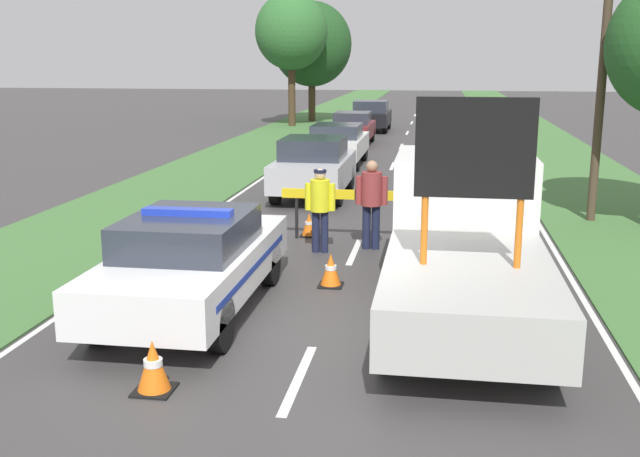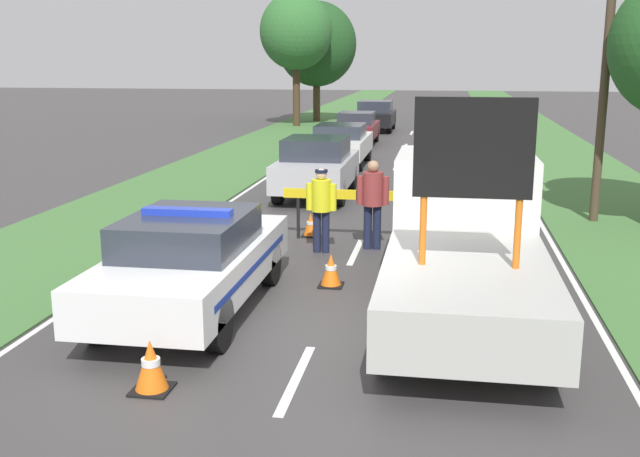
{
  "view_description": "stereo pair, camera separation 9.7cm",
  "coord_description": "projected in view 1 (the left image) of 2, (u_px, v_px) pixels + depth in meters",
  "views": [
    {
      "loc": [
        1.56,
        -9.69,
        3.77
      ],
      "look_at": [
        -0.25,
        1.82,
        1.1
      ],
      "focal_mm": 42.0,
      "sensor_mm": 36.0,
      "label": 1
    },
    {
      "loc": [
        1.65,
        -9.67,
        3.77
      ],
      "look_at": [
        -0.25,
        1.82,
        1.1
      ],
      "focal_mm": 42.0,
      "sensor_mm": 36.0,
      "label": 2
    }
  ],
  "objects": [
    {
      "name": "traffic_cone_near_truck",
      "position": [
        153.0,
        366.0,
        8.58
      ],
      "size": [
        0.45,
        0.45,
        0.62
      ],
      "color": "black",
      "rests_on": "ground"
    },
    {
      "name": "road_barrier",
      "position": [
        355.0,
        199.0,
        15.59
      ],
      "size": [
        3.09,
        0.08,
        1.07
      ],
      "rotation": [
        0.0,
        0.0,
        0.06
      ],
      "color": "black",
      "rests_on": "ground"
    },
    {
      "name": "grass_verge_left",
      "position": [
        249.0,
        152.0,
        30.58
      ],
      "size": [
        4.04,
        120.0,
        0.03
      ],
      "color": "#427038",
      "rests_on": "ground"
    },
    {
      "name": "roadside_tree_near_right",
      "position": [
        312.0,
        44.0,
        44.13
      ],
      "size": [
        4.7,
        4.7,
        7.01
      ],
      "color": "#42301E",
      "rests_on": "ground"
    },
    {
      "name": "traffic_cone_lane_edge",
      "position": [
        204.0,
        225.0,
        16.05
      ],
      "size": [
        0.38,
        0.38,
        0.53
      ],
      "color": "black",
      "rests_on": "ground"
    },
    {
      "name": "grass_verge_right",
      "position": [
        555.0,
        158.0,
        28.74
      ],
      "size": [
        4.04,
        120.0,
        0.03
      ],
      "color": "#427038",
      "rests_on": "ground"
    },
    {
      "name": "traffic_cone_near_police",
      "position": [
        331.0,
        270.0,
        12.57
      ],
      "size": [
        0.41,
        0.41,
        0.56
      ],
      "color": "black",
      "rests_on": "ground"
    },
    {
      "name": "queued_car_sedan_silver",
      "position": [
        314.0,
        167.0,
        20.58
      ],
      "size": [
        1.88,
        4.14,
        1.64
      ],
      "rotation": [
        0.0,
        0.0,
        3.14
      ],
      "color": "#B2B2B7",
      "rests_on": "ground"
    },
    {
      "name": "roadside_tree_mid_left",
      "position": [
        291.0,
        32.0,
        40.75
      ],
      "size": [
        3.96,
        3.96,
        7.25
      ],
      "color": "#42301E",
      "rests_on": "ground"
    },
    {
      "name": "work_truck",
      "position": [
        465.0,
        239.0,
        11.33
      ],
      "size": [
        2.23,
        6.02,
        3.29
      ],
      "rotation": [
        0.0,
        0.0,
        3.08
      ],
      "color": "white",
      "rests_on": "ground"
    },
    {
      "name": "utility_pole",
      "position": [
        603.0,
        70.0,
        16.85
      ],
      "size": [
        1.2,
        0.2,
        6.74
      ],
      "color": "#473828",
      "rests_on": "ground"
    },
    {
      "name": "police_officer",
      "position": [
        320.0,
        203.0,
        14.62
      ],
      "size": [
        0.6,
        0.38,
        1.67
      ],
      "rotation": [
        0.0,
        0.0,
        2.91
      ],
      "color": "#191E38",
      "rests_on": "ground"
    },
    {
      "name": "queued_car_van_white",
      "position": [
        337.0,
        143.0,
        26.63
      ],
      "size": [
        1.87,
        4.39,
        1.47
      ],
      "rotation": [
        0.0,
        0.0,
        3.14
      ],
      "color": "silver",
      "rests_on": "ground"
    },
    {
      "name": "police_car",
      "position": [
        192.0,
        260.0,
        11.22
      ],
      "size": [
        1.92,
        4.92,
        1.61
      ],
      "rotation": [
        0.0,
        0.0,
        0.0
      ],
      "color": "white",
      "rests_on": "ground"
    },
    {
      "name": "pedestrian_civilian",
      "position": [
        371.0,
        197.0,
        14.87
      ],
      "size": [
        0.64,
        0.41,
        1.79
      ],
      "rotation": [
        0.0,
        0.0,
        -0.04
      ],
      "color": "#191E38",
      "rests_on": "ground"
    },
    {
      "name": "lane_markings",
      "position": [
        397.0,
        155.0,
        29.57
      ],
      "size": [
        7.98,
        69.18,
        0.01
      ],
      "color": "silver",
      "rests_on": "ground"
    },
    {
      "name": "traffic_cone_behind_barrier",
      "position": [
        200.0,
        242.0,
        14.45
      ],
      "size": [
        0.43,
        0.43,
        0.59
      ],
      "color": "black",
      "rests_on": "ground"
    },
    {
      "name": "queued_car_wagon_maroon",
      "position": [
        353.0,
        128.0,
        33.01
      ],
      "size": [
        1.71,
        4.04,
        1.44
      ],
      "rotation": [
        0.0,
        0.0,
        3.14
      ],
      "color": "maroon",
      "rests_on": "ground"
    },
    {
      "name": "queued_car_sedan_black",
      "position": [
        371.0,
        116.0,
        39.19
      ],
      "size": [
        1.92,
        4.11,
        1.58
      ],
      "rotation": [
        0.0,
        0.0,
        3.14
      ],
      "color": "black",
      "rests_on": "ground"
    },
    {
      "name": "ground_plane",
      "position": [
        318.0,
        335.0,
        10.4
      ],
      "size": [
        160.0,
        160.0,
        0.0
      ],
      "primitive_type": "plane",
      "color": "#3D3A3A"
    },
    {
      "name": "traffic_cone_centre_front",
      "position": [
        309.0,
        225.0,
        16.1
      ],
      "size": [
        0.37,
        0.37,
        0.51
      ],
      "color": "black",
      "rests_on": "ground"
    }
  ]
}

